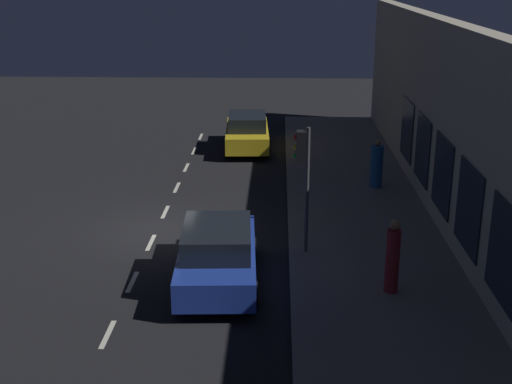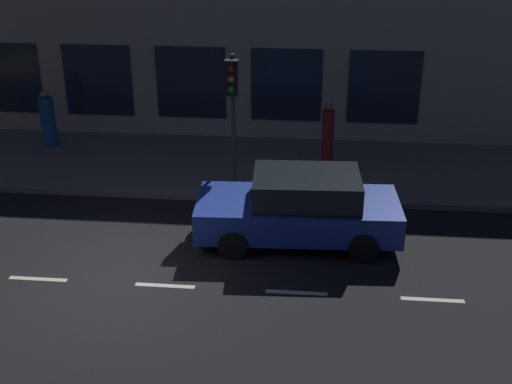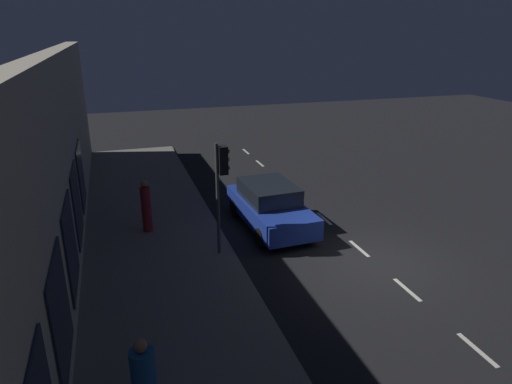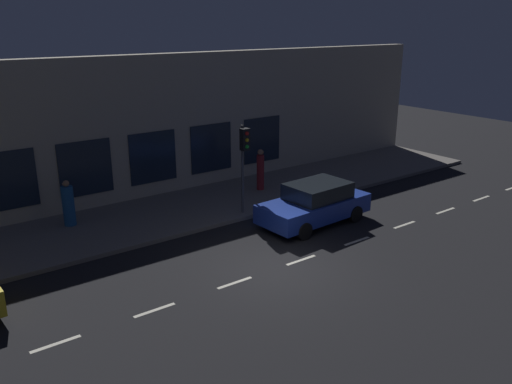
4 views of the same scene
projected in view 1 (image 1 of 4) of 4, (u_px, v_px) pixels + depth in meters
ground_plane at (157, 230)px, 20.68m from camera, size 60.00×60.00×0.00m
sidewalk at (363, 230)px, 20.45m from camera, size 4.50×32.00×0.15m
building_facade at (457, 135)px, 19.44m from camera, size 0.65×32.00×6.09m
lane_centre_line at (151, 242)px, 19.73m from camera, size 0.12×27.20×0.01m
traffic_light at (303, 161)px, 17.94m from camera, size 0.45×0.32×3.49m
parked_car_0 at (217, 254)px, 16.97m from camera, size 2.15×4.51×1.58m
parked_car_1 at (247, 132)px, 29.56m from camera, size 2.06×4.51×1.58m
pedestrian_0 at (377, 165)px, 24.04m from camera, size 0.47×0.47×1.72m
pedestrian_1 at (393, 258)px, 16.18m from camera, size 0.47×0.47×1.84m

